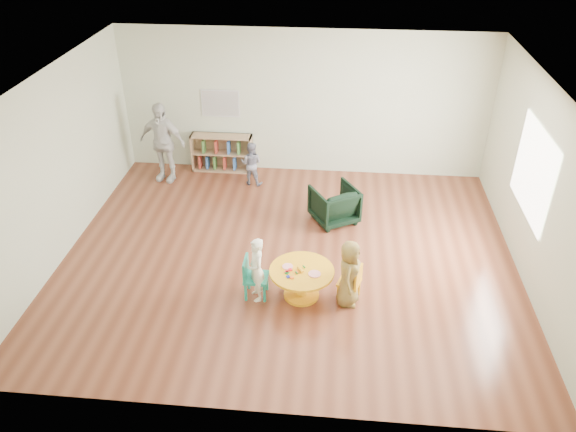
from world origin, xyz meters
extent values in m
plane|color=brown|center=(0.00, 0.00, 0.00)|extent=(7.00, 7.00, 0.00)
cube|color=white|center=(0.00, 0.00, 2.75)|extent=(7.00, 6.00, 0.10)
cube|color=#B7C3A7|center=(0.00, 3.00, 1.40)|extent=(7.00, 0.10, 2.80)
cube|color=#B7C3A7|center=(0.00, -3.00, 1.40)|extent=(7.00, 0.10, 2.80)
cube|color=#B7C3A7|center=(-3.50, 0.00, 1.40)|extent=(0.10, 6.00, 2.80)
cube|color=#B7C3A7|center=(3.50, 0.00, 1.40)|extent=(0.10, 6.00, 2.80)
cube|color=white|center=(3.48, 0.30, 1.50)|extent=(0.02, 1.60, 1.30)
cylinder|color=#F6AA14|center=(0.27, -0.94, 0.21)|extent=(0.16, 0.16, 0.41)
cylinder|color=#F6AA14|center=(0.27, -0.94, 0.02)|extent=(0.50, 0.50, 0.04)
cylinder|color=#F6AA14|center=(0.27, -0.94, 0.43)|extent=(0.91, 0.91, 0.04)
cylinder|color=pink|center=(0.07, -0.89, 0.46)|extent=(0.15, 0.15, 0.02)
cylinder|color=pink|center=(0.45, -1.02, 0.46)|extent=(0.17, 0.17, 0.02)
cylinder|color=#F6AA14|center=(0.25, -0.96, 0.48)|extent=(0.10, 0.12, 0.04)
cylinder|color=#147222|center=(0.20, -1.03, 0.48)|extent=(0.05, 0.05, 0.02)
cylinder|color=#147222|center=(0.30, -0.89, 0.48)|extent=(0.05, 0.05, 0.02)
cube|color=red|center=(0.07, -1.02, 0.46)|extent=(0.06, 0.06, 0.02)
cube|color=orange|center=(0.21, -1.01, 0.46)|extent=(0.05, 0.05, 0.02)
cube|color=#1723AE|center=(0.10, -1.12, 0.46)|extent=(0.06, 0.07, 0.02)
cube|color=#147222|center=(0.07, -1.03, 0.46)|extent=(0.06, 0.06, 0.02)
cube|color=red|center=(0.11, -0.96, 0.46)|extent=(0.06, 0.06, 0.02)
cube|color=orange|center=(0.15, -1.13, 0.46)|extent=(0.06, 0.07, 0.02)
cube|color=#1B967D|center=(-0.37, -0.99, 0.31)|extent=(0.33, 0.33, 0.04)
cube|color=#1B967D|center=(-0.51, -0.99, 0.48)|extent=(0.03, 0.33, 0.29)
cylinder|color=#1B967D|center=(-0.50, -0.85, 0.14)|extent=(0.04, 0.04, 0.29)
cylinder|color=#1B967D|center=(-0.50, -1.12, 0.14)|extent=(0.04, 0.04, 0.29)
cylinder|color=#1B967D|center=(-0.23, -0.86, 0.14)|extent=(0.04, 0.04, 0.29)
cylinder|color=#1B967D|center=(-0.23, -1.12, 0.14)|extent=(0.04, 0.04, 0.29)
cube|color=#F6AA14|center=(0.94, -0.92, 0.27)|extent=(0.37, 0.37, 0.04)
cube|color=#F6AA14|center=(1.06, -0.96, 0.42)|extent=(0.12, 0.29, 0.25)
cylinder|color=#F6AA14|center=(1.01, -1.07, 0.13)|extent=(0.04, 0.04, 0.25)
cylinder|color=#F6AA14|center=(1.08, -0.85, 0.13)|extent=(0.04, 0.04, 0.25)
cylinder|color=#F6AA14|center=(0.79, -1.00, 0.13)|extent=(0.04, 0.04, 0.25)
cylinder|color=#F6AA14|center=(0.86, -0.77, 0.13)|extent=(0.04, 0.04, 0.25)
cube|color=#9E7A57|center=(-2.19, 2.83, 0.38)|extent=(0.03, 0.30, 0.75)
cube|color=#9E7A57|center=(-1.01, 2.83, 0.38)|extent=(0.03, 0.30, 0.75)
cube|color=#9E7A57|center=(-1.60, 2.83, 0.01)|extent=(1.20, 0.30, 0.03)
cube|color=#9E7A57|center=(-1.60, 2.83, 0.73)|extent=(1.20, 0.30, 0.03)
cube|color=#9E7A57|center=(-1.60, 2.83, 0.38)|extent=(1.14, 0.28, 0.03)
cube|color=#9E7A57|center=(-1.60, 2.97, 0.38)|extent=(1.20, 0.02, 0.75)
cube|color=#BF4133|center=(-2.05, 2.81, 0.18)|extent=(0.04, 0.18, 0.26)
cube|color=#386EC7|center=(-1.90, 2.81, 0.18)|extent=(0.04, 0.18, 0.26)
cube|color=#539544|center=(-1.75, 2.81, 0.18)|extent=(0.04, 0.18, 0.26)
cube|color=#BF4133|center=(-1.55, 2.81, 0.18)|extent=(0.04, 0.18, 0.26)
cube|color=#386EC7|center=(-1.35, 2.81, 0.18)|extent=(0.04, 0.18, 0.26)
cube|color=#539544|center=(-1.95, 2.81, 0.53)|extent=(0.04, 0.18, 0.26)
cube|color=#BF4133|center=(-1.70, 2.81, 0.53)|extent=(0.04, 0.18, 0.26)
cube|color=#386EC7|center=(-1.45, 2.81, 0.53)|extent=(0.04, 0.18, 0.26)
cube|color=#539544|center=(-1.25, 2.81, 0.53)|extent=(0.04, 0.18, 0.26)
cube|color=silver|center=(-1.60, 2.98, 1.35)|extent=(0.74, 0.01, 0.54)
cube|color=red|center=(-1.60, 2.98, 1.35)|extent=(0.70, 0.00, 0.50)
imported|color=black|center=(0.68, 1.12, 0.32)|extent=(0.95, 0.96, 0.64)
imported|color=white|center=(-0.35, -1.04, 0.49)|extent=(0.35, 0.42, 0.97)
imported|color=gold|center=(0.92, -1.02, 0.50)|extent=(0.38, 0.53, 1.00)
imported|color=#1A1F43|center=(-0.93, 2.32, 0.43)|extent=(0.47, 0.39, 0.86)
imported|color=silver|center=(-2.63, 2.35, 0.78)|extent=(0.97, 0.55, 1.56)
camera|label=1|loc=(0.67, -7.14, 5.19)|focal=35.00mm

